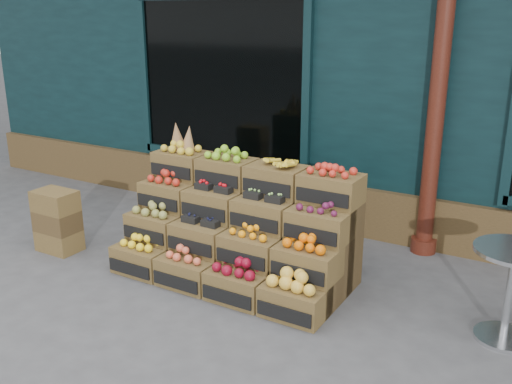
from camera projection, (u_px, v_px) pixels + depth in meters
The scene contains 6 objects.
ground at pixel (237, 301), 5.35m from camera, with size 60.00×60.00×0.00m, color #454548.
shop_facade at pixel (411, 24), 8.82m from camera, with size 12.00×6.24×4.80m.
crate_display at pixel (238, 233), 5.78m from camera, with size 2.34×1.14×1.46m.
spare_crates at pixel (57, 221), 6.39m from camera, with size 0.47×0.33×0.70m.
bistro_table at pixel (511, 284), 4.58m from camera, with size 0.64×0.64×0.81m.
shopkeeper at pixel (270, 135), 8.00m from camera, with size 0.68×0.45×1.88m, color #1E6C22.
Camera 1 is at (2.58, -4.03, 2.60)m, focal length 40.00 mm.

